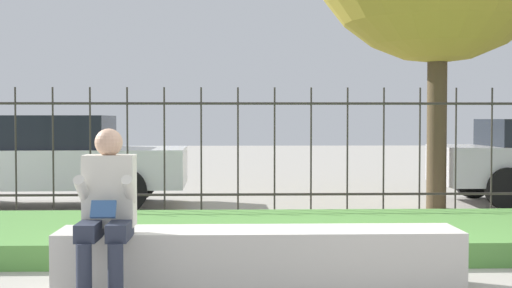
% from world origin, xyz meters
% --- Properties ---
extents(stone_bench, '(3.16, 0.55, 0.48)m').
position_xyz_m(stone_bench, '(-0.34, 0.00, 0.21)').
color(stone_bench, beige).
rests_on(stone_bench, ground_plane).
extents(person_seated_reader, '(0.42, 0.73, 1.28)m').
position_xyz_m(person_seated_reader, '(-1.48, -0.31, 0.70)').
color(person_seated_reader, black).
rests_on(person_seated_reader, ground_plane).
extents(grass_berm, '(9.22, 2.44, 0.23)m').
position_xyz_m(grass_berm, '(0.00, 1.92, 0.12)').
color(grass_berm, '#569342').
rests_on(grass_berm, ground_plane).
extents(iron_fence, '(7.22, 0.03, 1.76)m').
position_xyz_m(iron_fence, '(-0.00, 3.74, 0.92)').
color(iron_fence, '#332D28').
rests_on(iron_fence, ground_plane).
extents(car_parked_left, '(4.40, 1.99, 1.40)m').
position_xyz_m(car_parked_left, '(-3.51, 5.35, 0.75)').
color(car_parked_left, silver).
rests_on(car_parked_left, ground_plane).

